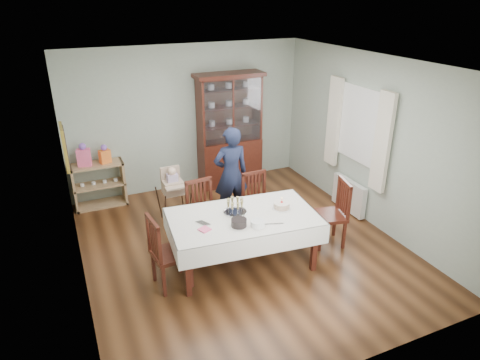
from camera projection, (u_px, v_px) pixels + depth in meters
floor at (242, 246)px, 6.46m from camera, size 5.00×5.00×0.00m
room_shell at (227, 128)px, 6.21m from camera, size 5.00×5.00×5.00m
dining_table at (243, 240)px, 5.91m from camera, size 2.11×1.35×0.76m
china_cabinet at (230, 129)px, 8.17m from camera, size 1.30×0.48×2.18m
sideboard at (99, 185)px, 7.55m from camera, size 0.90×0.38×0.80m
picture_frame at (64, 147)px, 5.63m from camera, size 0.04×0.48×0.58m
window at (360, 125)px, 6.90m from camera, size 0.04×1.02×1.22m
curtain_left at (382, 143)px, 6.41m from camera, size 0.07×0.30×1.55m
curtain_right at (334, 122)px, 7.44m from camera, size 0.07×0.30×1.55m
radiator at (349, 195)px, 7.39m from camera, size 0.10×0.80×0.55m
chair_far_left at (205, 226)px, 6.42m from camera, size 0.49×0.49×1.00m
chair_far_right at (258, 215)px, 6.78m from camera, size 0.44×0.44×0.96m
chair_end_left at (170, 265)px, 5.51m from camera, size 0.50×0.50×1.01m
chair_end_right at (329, 225)px, 6.44m from camera, size 0.55×0.55×1.02m
woman at (231, 174)px, 6.98m from camera, size 0.60×0.41×1.59m
high_chair at (174, 200)px, 7.04m from camera, size 0.43×0.43×0.96m
champagne_tray at (235, 209)px, 5.82m from camera, size 0.32×0.32×0.20m
birthday_cake at (282, 206)px, 5.93m from camera, size 0.26×0.26×0.18m
plate_stack_dark at (239, 223)px, 5.49m from camera, size 0.22×0.22×0.10m
plate_stack_white at (258, 224)px, 5.49m from camera, size 0.24×0.24×0.08m
napkin_stack at (205, 229)px, 5.41m from camera, size 0.17×0.17×0.02m
cutlery at (200, 224)px, 5.55m from camera, size 0.18×0.21×0.01m
cake_knife at (274, 224)px, 5.55m from camera, size 0.25×0.10×0.01m
gift_bag_pink at (84, 156)px, 7.23m from camera, size 0.24×0.18×0.41m
gift_bag_orange at (105, 155)px, 7.37m from camera, size 0.21×0.17×0.33m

